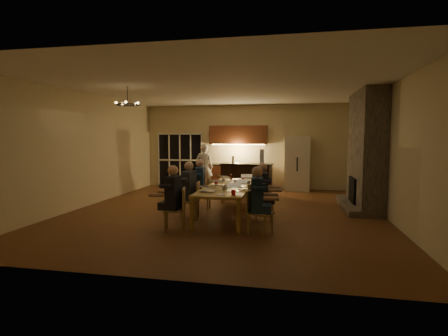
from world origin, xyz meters
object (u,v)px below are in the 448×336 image
chair_left_mid (190,200)px  laptop_f (247,177)px  laptop_c (218,181)px  laptop_e (227,177)px  chair_right_mid (260,203)px  redcup_mid (216,181)px  refrigerator (297,164)px  bar_island (247,179)px  can_silver (224,188)px  can_right (249,182)px  redcup_far (243,177)px  bar_blender (262,157)px  person_left_far (200,184)px  plate_near (242,189)px  person_left_near (173,198)px  person_right_mid (262,192)px  dining_table (229,201)px  chair_left_near (174,209)px  laptop_d (240,182)px  mug_back (223,180)px  standing_person (204,167)px  plate_far (247,182)px  bar_bottle (233,160)px  plate_left (206,191)px  laptop_b (234,186)px  can_cola (231,177)px  person_left_mid (189,190)px  mug_mid (235,182)px  laptop_a (208,187)px  chair_right_far (265,196)px  chair_right_near (260,213)px  chandelier (128,105)px  person_right_near (257,201)px

chair_left_mid → laptop_f: size_ratio=2.78×
laptop_c → laptop_e: same height
chair_right_mid → redcup_mid: bearing=72.2°
refrigerator → bar_island: refrigerator is taller
laptop_e → laptop_f: same height
can_silver → can_right: bearing=68.6°
chair_left_mid → redcup_far: (1.02, 1.89, 0.37)m
bar_blender → person_left_far: bearing=-124.7°
refrigerator → plate_near: (-1.31, -5.11, -0.24)m
person_left_near → person_right_mid: same height
dining_table → chair_left_near: size_ratio=3.74×
laptop_d → mug_back: 1.10m
standing_person → laptop_f: 3.42m
bar_island → standing_person: 1.83m
chair_left_mid → plate_far: chair_left_mid is taller
redcup_far → bar_bottle: 2.03m
plate_left → laptop_b: bearing=12.5°
laptop_e → can_cola: laptop_e is taller
bar_island → person_left_near: person_left_near is taller
person_left_mid → can_cola: bearing=168.0°
chair_left_near → redcup_far: chair_left_near is taller
laptop_c → redcup_far: (0.46, 1.29, -0.05)m
bar_island → bar_blender: 0.95m
mug_mid → bar_bottle: 2.85m
plate_left → plate_far: size_ratio=0.91×
laptop_a → redcup_mid: 1.34m
dining_table → can_silver: bearing=-89.2°
person_left_near → laptop_d: size_ratio=4.31×
chair_left_near → plate_near: size_ratio=3.72×
bar_bottle → bar_blender: bearing=-8.0°
person_left_mid → person_left_far: same height
chair_right_mid → can_cola: chair_right_mid is taller
person_left_mid → plate_far: 1.75m
laptop_c → bar_blender: bearing=-92.5°
mug_mid → refrigerator: bearing=68.2°
chair_right_far → mug_mid: 0.86m
dining_table → bar_blender: size_ratio=6.93×
chair_right_near → plate_near: (-0.53, 1.02, 0.31)m
refrigerator → can_silver: bearing=-107.6°
laptop_a → mug_back: 1.82m
person_right_mid → plate_near: (-0.47, -0.05, 0.07)m
chandelier → laptop_b: chandelier is taller
dining_table → chair_left_mid: chair_left_mid is taller
laptop_b → laptop_c: size_ratio=1.00×
person_left_far → chair_left_near: bearing=-6.1°
chair_left_near → person_right_near: (1.74, 0.03, 0.24)m
person_right_near → laptop_b: size_ratio=4.31×
person_left_near → mug_mid: person_left_near is taller
chair_right_far → mug_mid: bearing=84.1°
mug_mid → chair_right_mid: bearing=-54.2°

